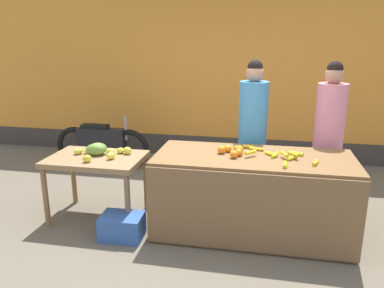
{
  "coord_description": "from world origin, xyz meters",
  "views": [
    {
      "loc": [
        0.55,
        -3.78,
        2.04
      ],
      "look_at": [
        -0.23,
        0.15,
        0.92
      ],
      "focal_mm": 35.11,
      "sensor_mm": 36.0,
      "label": 1
    }
  ],
  "objects": [
    {
      "name": "ground_plane",
      "position": [
        0.0,
        0.0,
        0.0
      ],
      "size": [
        24.0,
        24.0,
        0.0
      ],
      "primitive_type": "plane",
      "color": "#665B4C"
    },
    {
      "name": "mango_papaya_pile",
      "position": [
        -1.31,
        0.06,
        0.81
      ],
      "size": [
        0.68,
        0.48,
        0.14
      ],
      "color": "gold",
      "rests_on": "side_table_wooden"
    },
    {
      "name": "side_table_wooden",
      "position": [
        -1.32,
        0.0,
        0.65
      ],
      "size": [
        1.06,
        0.73,
        0.75
      ],
      "color": "olive",
      "rests_on": "ground"
    },
    {
      "name": "produce_sack",
      "position": [
        -0.53,
        0.67,
        0.27
      ],
      "size": [
        0.47,
        0.47,
        0.54
      ],
      "primitive_type": "ellipsoid",
      "rotation": [
        0.0,
        0.0,
        0.76
      ],
      "color": "maroon",
      "rests_on": "ground"
    },
    {
      "name": "vendor_woman_pink_shirt",
      "position": [
        1.29,
        0.72,
        0.91
      ],
      "size": [
        0.34,
        0.34,
        1.81
      ],
      "color": "#33333D",
      "rests_on": "ground"
    },
    {
      "name": "parked_motorcycle",
      "position": [
        -2.05,
        1.73,
        0.4
      ],
      "size": [
        1.6,
        0.18,
        0.88
      ],
      "color": "black",
      "rests_on": "ground"
    },
    {
      "name": "vendor_woman_blue_shirt",
      "position": [
        0.41,
        0.69,
        0.92
      ],
      "size": [
        0.34,
        0.34,
        1.82
      ],
      "color": "#33333D",
      "rests_on": "ground"
    },
    {
      "name": "banana_bunch_pile",
      "position": [
        0.71,
        0.0,
        0.89
      ],
      "size": [
        0.77,
        0.66,
        0.07
      ],
      "color": "yellow",
      "rests_on": "fruit_stall_counter"
    },
    {
      "name": "orange_pile",
      "position": [
        0.24,
        0.01,
        0.91
      ],
      "size": [
        0.27,
        0.3,
        0.09
      ],
      "color": "orange",
      "rests_on": "fruit_stall_counter"
    },
    {
      "name": "fruit_stall_counter",
      "position": [
        0.46,
        -0.01,
        0.43
      ],
      "size": [
        2.06,
        0.92,
        0.87
      ],
      "color": "brown",
      "rests_on": "ground"
    },
    {
      "name": "market_wall_back",
      "position": [
        0.0,
        2.73,
        1.59
      ],
      "size": [
        9.46,
        0.23,
        3.23
      ],
      "color": "orange",
      "rests_on": "ground"
    },
    {
      "name": "produce_crate",
      "position": [
        -0.87,
        -0.41,
        0.13
      ],
      "size": [
        0.45,
        0.34,
        0.26
      ],
      "primitive_type": "cube",
      "rotation": [
        0.0,
        0.0,
        0.05
      ],
      "color": "#3359A5",
      "rests_on": "ground"
    }
  ]
}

